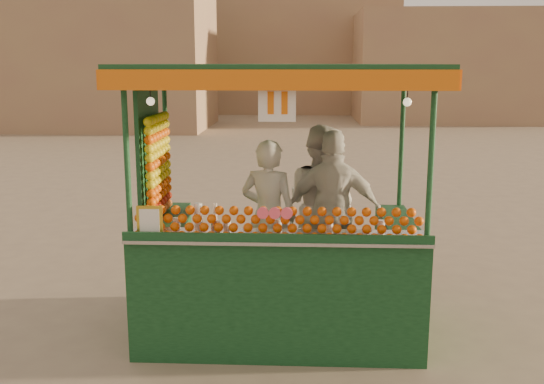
{
  "coord_description": "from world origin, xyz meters",
  "views": [
    {
      "loc": [
        -0.08,
        -6.08,
        2.68
      ],
      "look_at": [
        -0.37,
        -0.15,
        1.44
      ],
      "focal_mm": 40.9,
      "sensor_mm": 36.0,
      "label": 1
    }
  ],
  "objects_px": {
    "juice_cart": "(272,251)",
    "vendor_middle": "(321,205)",
    "vendor_left": "(269,216)",
    "vendor_right": "(334,212)"
  },
  "relations": [
    {
      "from": "vendor_left",
      "to": "vendor_middle",
      "type": "height_order",
      "value": "vendor_middle"
    },
    {
      "from": "juice_cart",
      "to": "vendor_right",
      "type": "relative_size",
      "value": 1.72
    },
    {
      "from": "vendor_left",
      "to": "vendor_middle",
      "type": "xyz_separation_m",
      "value": [
        0.55,
        0.3,
        0.06
      ]
    },
    {
      "from": "juice_cart",
      "to": "vendor_right",
      "type": "height_order",
      "value": "juice_cart"
    },
    {
      "from": "vendor_left",
      "to": "vendor_middle",
      "type": "distance_m",
      "value": 0.63
    },
    {
      "from": "juice_cart",
      "to": "vendor_middle",
      "type": "height_order",
      "value": "juice_cart"
    },
    {
      "from": "vendor_left",
      "to": "vendor_right",
      "type": "relative_size",
      "value": 0.95
    },
    {
      "from": "juice_cart",
      "to": "vendor_left",
      "type": "xyz_separation_m",
      "value": [
        -0.05,
        0.4,
        0.24
      ]
    },
    {
      "from": "juice_cart",
      "to": "vendor_left",
      "type": "bearing_deg",
      "value": 97.67
    },
    {
      "from": "juice_cart",
      "to": "vendor_right",
      "type": "xyz_separation_m",
      "value": [
        0.62,
        0.43,
        0.29
      ]
    }
  ]
}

